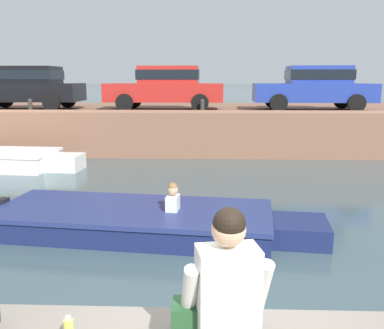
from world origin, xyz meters
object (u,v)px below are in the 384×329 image
at_px(car_centre_blue, 315,86).
at_px(mooring_bollard_west, 30,105).
at_px(motorboat_passing, 146,220).
at_px(backpack_on_ledge, 195,328).
at_px(car_left_inner_red, 166,86).
at_px(car_leftmost_black, 27,86).
at_px(person_seated_right, 226,300).
at_px(mooring_bollard_mid, 202,105).

xyz_separation_m(car_centre_blue, mooring_bollard_west, (-9.78, -1.20, -0.61)).
height_order(motorboat_passing, backpack_on_ledge, backpack_on_ledge).
bearing_deg(car_left_inner_red, motorboat_passing, -87.18).
bearing_deg(car_centre_blue, mooring_bollard_west, -173.00).
xyz_separation_m(motorboat_passing, car_left_inner_red, (-0.42, 8.44, 2.17)).
bearing_deg(motorboat_passing, mooring_bollard_west, 124.20).
bearing_deg(car_leftmost_black, car_left_inner_red, -0.01).
distance_m(car_left_inner_red, backpack_on_ledge, 13.28).
distance_m(motorboat_passing, backpack_on_ledge, 4.90).
height_order(car_leftmost_black, backpack_on_ledge, car_leftmost_black).
bearing_deg(person_seated_right, backpack_on_ledge, 173.51).
xyz_separation_m(mooring_bollard_west, backpack_on_ledge, (5.92, -11.94, -0.64)).
bearing_deg(backpack_on_ledge, mooring_bollard_mid, 90.52).
bearing_deg(mooring_bollard_mid, car_leftmost_black, 169.30).
xyz_separation_m(car_left_inner_red, mooring_bollard_west, (-4.51, -1.20, -0.61)).
bearing_deg(motorboat_passing, person_seated_right, -75.95).
height_order(car_leftmost_black, person_seated_right, car_leftmost_black).
xyz_separation_m(motorboat_passing, car_centre_blue, (4.86, 8.44, 2.17)).
distance_m(motorboat_passing, person_seated_right, 5.00).
relative_size(car_left_inner_red, mooring_bollard_west, 9.40).
bearing_deg(car_left_inner_red, car_leftmost_black, 179.99).
height_order(mooring_bollard_mid, person_seated_right, mooring_bollard_mid).
distance_m(car_leftmost_black, mooring_bollard_west, 1.46).
xyz_separation_m(car_leftmost_black, car_left_inner_red, (5.06, -0.00, 0.00)).
bearing_deg(mooring_bollard_mid, person_seated_right, -88.61).
bearing_deg(mooring_bollard_west, car_centre_blue, 7.00).
bearing_deg(car_centre_blue, person_seated_right, -105.59).
distance_m(car_leftmost_black, backpack_on_ledge, 14.70).
bearing_deg(car_leftmost_black, mooring_bollard_mid, -10.70).
bearing_deg(motorboat_passing, car_centre_blue, 60.09).
height_order(motorboat_passing, mooring_bollard_west, mooring_bollard_west).
xyz_separation_m(mooring_bollard_west, person_seated_right, (6.10, -11.96, -0.43)).
relative_size(car_centre_blue, mooring_bollard_west, 9.46).
height_order(car_left_inner_red, car_centre_blue, same).
relative_size(car_leftmost_black, car_centre_blue, 0.94).
bearing_deg(mooring_bollard_mid, motorboat_passing, -97.01).
relative_size(motorboat_passing, backpack_on_ledge, 14.39).
height_order(car_centre_blue, mooring_bollard_mid, car_centre_blue).
distance_m(motorboat_passing, mooring_bollard_mid, 7.46).
distance_m(mooring_bollard_west, backpack_on_ledge, 13.34).
bearing_deg(person_seated_right, car_left_inner_red, 96.92).
bearing_deg(person_seated_right, motorboat_passing, 104.05).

